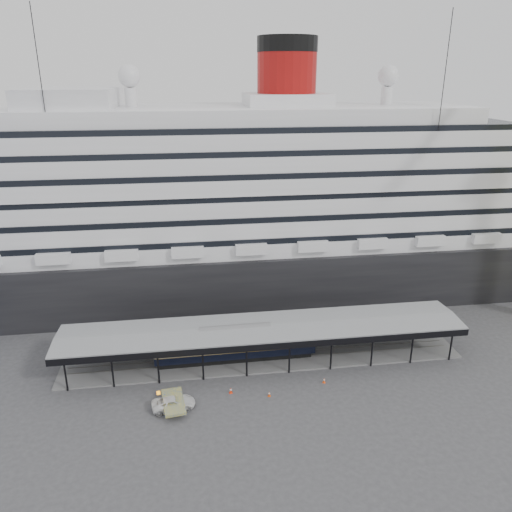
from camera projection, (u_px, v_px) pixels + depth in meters
name	position (u px, v px, depth m)	size (l,w,h in m)	color
ground	(269.00, 378.00, 66.41)	(200.00, 200.00, 0.00)	#3A3A3C
cruise_ship	(241.00, 190.00, 89.79)	(130.00, 30.00, 43.90)	black
platform_canopy	(263.00, 344.00, 70.24)	(56.00, 9.18, 5.30)	slate
port_truck	(174.00, 403.00, 60.22)	(2.40, 5.20, 1.45)	silver
pullman_carriage	(235.00, 344.00, 69.61)	(22.41, 3.18, 21.97)	black
traffic_cone_left	(231.00, 390.00, 63.19)	(0.46, 0.46, 0.79)	#F6310D
traffic_cone_mid	(269.00, 394.00, 62.56)	(0.45, 0.45, 0.68)	#DE4A0C
traffic_cone_right	(324.00, 380.00, 65.29)	(0.48, 0.48, 0.72)	#F84B0D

